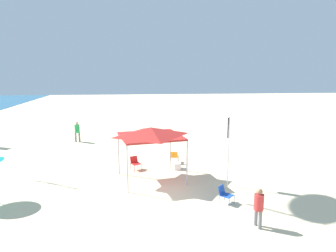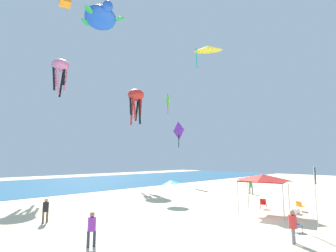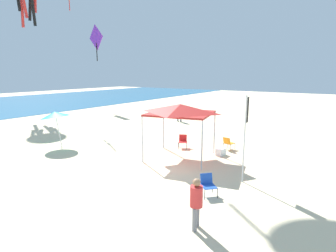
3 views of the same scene
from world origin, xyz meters
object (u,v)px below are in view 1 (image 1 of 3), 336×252
Objects in this scene: cooler_box at (178,166)px; folding_chair_left_of_tent at (135,162)px; folding_chair_right_of_tent at (225,193)px; person_by_tent at (77,130)px; banner_flag at (228,145)px; canopy_tent at (151,133)px; person_near_umbrella at (259,205)px; folding_chair_facing_ocean at (174,156)px.

folding_chair_left_of_tent is at bearing 86.46° from cooler_box.
folding_chair_left_of_tent is at bearing 82.48° from folding_chair_right_of_tent.
person_by_tent is (13.28, 9.39, 0.57)m from folding_chair_right_of_tent.
banner_flag is (-3.27, -5.02, 1.83)m from folding_chair_left_of_tent.
cooler_box is at bearing 60.96° from folding_chair_right_of_tent.
canopy_tent is 3.55m from cooler_box.
folding_chair_right_of_tent is at bearing -162.69° from cooler_box.
folding_chair_right_of_tent is at bearing -135.76° from canopy_tent.
folding_chair_right_of_tent is 2.86m from banner_flag.
person_near_umbrella is at bearing -144.90° from canopy_tent.
cooler_box is 0.17× the size of banner_flag.
folding_chair_facing_ocean is at bearing 28.58° from banner_flag.
canopy_tent is at bearing 134.74° from cooler_box.
folding_chair_right_of_tent is 6.71m from folding_chair_facing_ocean.
banner_flag is at bearing 131.37° from folding_chair_facing_ocean.
folding_chair_facing_ocean is (6.49, 1.69, 0.00)m from folding_chair_right_of_tent.
folding_chair_left_of_tent is (5.34, 4.30, 0.00)m from folding_chair_right_of_tent.
person_by_tent is at bearing -28.59° from folding_chair_facing_ocean.
banner_flag is (-3.10, -2.33, 2.11)m from cooler_box.
canopy_tent is 5.81× the size of cooler_box.
cooler_box is at bearing -31.93° from folding_chair_left_of_tent.
person_by_tent is at bearing 42.06° from banner_flag.
folding_chair_right_of_tent is at bearing 160.89° from banner_flag.
cooler_box is at bearing 105.98° from folding_chair_facing_ocean.
folding_chair_right_of_tent is at bearing 116.07° from person_by_tent.
cooler_box is at bearing -45.26° from canopy_tent.
folding_chair_left_of_tent is 0.21× the size of banner_flag.
canopy_tent is 4.76× the size of folding_chair_facing_ocean.
canopy_tent is 2.20× the size of person_by_tent.
folding_chair_facing_ocean is (1.15, -2.61, 0.00)m from folding_chair_left_of_tent.
canopy_tent is 2.37× the size of person_near_umbrella.
folding_chair_left_of_tent is 0.50× the size of person_near_umbrella.
folding_chair_right_of_tent is 0.21× the size of banner_flag.
folding_chair_right_of_tent reaches higher than cooler_box.
person_by_tent is at bearing 31.54° from canopy_tent.
folding_chair_left_of_tent is at bearing 113.48° from person_by_tent.
folding_chair_left_of_tent is at bearing 56.93° from banner_flag.
person_by_tent is (8.10, 7.78, 0.84)m from cooler_box.
person_by_tent is at bearing 78.92° from folding_chair_right_of_tent.
cooler_box is 11.26m from person_by_tent.
person_near_umbrella is at bearing -162.78° from cooler_box.
folding_chair_left_of_tent is at bearing 19.99° from person_near_umbrella.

